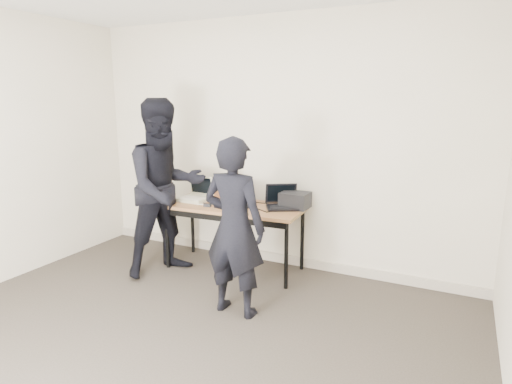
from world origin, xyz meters
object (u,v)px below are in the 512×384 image
Objects in this scene: desk at (234,211)px; equipment_box at (295,200)px; person_typist at (234,227)px; laptop_beige at (196,196)px; laptop_center at (235,202)px; laptop_right at (282,202)px; person_observer at (166,188)px; leather_satchel at (229,188)px.

desk is 5.36× the size of equipment_box.
laptop_beige is at bearing -40.71° from person_typist.
laptop_right is at bearing 33.26° from laptop_center.
laptop_beige reaches higher than laptop_center.
person_typist is 1.19m from person_observer.
person_observer reaches higher than laptop_center.
equipment_box is 0.19× the size of person_typist.
leather_satchel is 1.27× the size of equipment_box.
laptop_beige reaches higher than equipment_box.
person_observer reaches higher than leather_satchel.
desk is 0.98m from person_typist.
laptop_right reaches higher than laptop_center.
laptop_center is 0.91m from person_typist.
desk is 4.23× the size of leather_satchel.
equipment_box is (1.13, 0.16, 0.03)m from laptop_beige.
laptop_beige reaches higher than desk.
desk is 0.75m from person_observer.
person_typist reaches higher than equipment_box.
laptop_right is 0.14m from equipment_box.
laptop_beige is 1.01m from laptop_right.
person_typist is (0.48, -0.85, 0.11)m from desk.
laptop_beige is at bearing 155.80° from laptop_right.
leather_satchel is 0.23× the size of person_typist.
person_observer is (-0.42, -0.60, 0.08)m from leather_satchel.
person_typist reaches higher than desk.
equipment_box is at bearing -8.57° from laptop_right.
equipment_box is at bearing -97.03° from person_typist.
leather_satchel reaches higher than equipment_box.
laptop_center is 0.20× the size of person_observer.
leather_satchel is at bearing -57.33° from person_typist.
laptop_beige is 0.75× the size of laptop_right.
person_typist reaches higher than laptop_beige.
desk is at bearing -163.04° from equipment_box.
leather_satchel is 0.73m from person_observer.
laptop_right is (0.45, 0.18, 0.00)m from laptop_center.
desk is at bearing -1.14° from laptop_beige.
laptop_right is 1.22m from person_observer.
laptop_center is at bearing -35.87° from person_observer.
equipment_box is 0.15× the size of person_observer.
laptop_right is 1.23× the size of leather_satchel.
person_observer reaches higher than person_typist.
equipment_box is 1.05m from person_typist.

